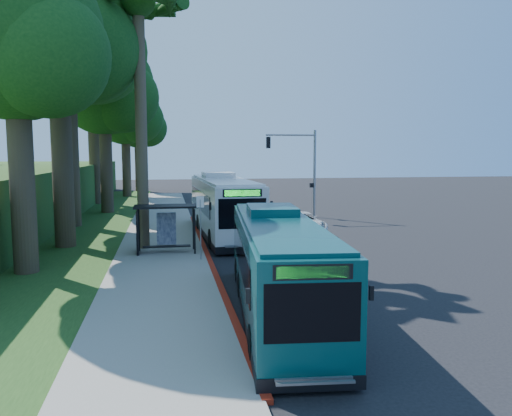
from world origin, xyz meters
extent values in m
plane|color=black|center=(0.00, 0.00, 0.00)|extent=(140.00, 140.00, 0.00)
cube|color=gray|center=(-7.30, 0.00, 0.06)|extent=(4.50, 70.00, 0.12)
cube|color=maroon|center=(-5.00, -4.00, 0.07)|extent=(0.25, 30.00, 0.13)
cube|color=#234719|center=(-13.00, 5.00, 0.03)|extent=(8.00, 70.00, 0.06)
cube|color=black|center=(-7.00, -3.00, 2.50)|extent=(3.20, 1.50, 0.10)
cube|color=black|center=(-8.45, -3.00, 1.20)|extent=(0.06, 1.30, 2.20)
cube|color=navy|center=(-7.00, -2.30, 1.25)|extent=(1.00, 0.12, 1.70)
cube|color=black|center=(-7.00, -3.10, 0.45)|extent=(2.40, 0.40, 0.06)
cube|color=black|center=(-8.40, -2.40, 1.20)|extent=(0.08, 0.08, 2.40)
cube|color=black|center=(-5.60, -2.40, 1.20)|extent=(0.08, 0.08, 2.40)
cube|color=black|center=(-8.40, -3.60, 1.20)|extent=(0.08, 0.08, 2.40)
cube|color=black|center=(-5.60, -3.60, 1.20)|extent=(0.08, 0.08, 2.40)
cylinder|color=gray|center=(-5.40, -5.00, 1.50)|extent=(0.06, 0.06, 3.00)
cube|color=white|center=(-5.40, -5.00, 2.90)|extent=(0.35, 0.04, 0.55)
cylinder|color=gray|center=(4.80, 10.00, 3.50)|extent=(0.20, 0.20, 7.00)
cylinder|color=gray|center=(2.80, 10.00, 6.60)|extent=(4.00, 0.14, 0.14)
cube|color=black|center=(1.00, 10.00, 6.00)|extent=(0.30, 0.30, 0.90)
cube|color=black|center=(4.55, 10.00, 2.60)|extent=(0.25, 0.25, 0.35)
cylinder|color=#4C3F2D|center=(-8.20, -1.50, 6.50)|extent=(0.60, 0.60, 13.00)
cylinder|color=#382B1E|center=(-12.50, 0.00, 5.25)|extent=(1.10, 1.10, 10.50)
sphere|color=#113F12|center=(-12.50, 0.00, 11.70)|extent=(8.00, 8.00, 8.00)
sphere|color=#113F12|center=(-10.90, -1.20, 10.50)|extent=(5.60, 5.60, 5.60)
sphere|color=#113F12|center=(-13.90, 1.40, 10.80)|extent=(5.20, 5.20, 5.20)
cylinder|color=#382B1E|center=(-13.50, 8.00, 5.95)|extent=(1.18, 1.18, 11.90)
sphere|color=#113F12|center=(-13.50, 8.00, 13.26)|extent=(10.00, 10.00, 10.00)
sphere|color=#113F12|center=(-11.50, 6.50, 11.90)|extent=(7.00, 7.00, 7.00)
sphere|color=#113F12|center=(-15.25, 9.75, 12.24)|extent=(6.50, 6.50, 6.50)
cylinder|color=#382B1E|center=(-12.00, 16.00, 4.90)|extent=(1.06, 1.06, 9.80)
sphere|color=#113F12|center=(-12.00, 16.00, 10.92)|extent=(8.40, 8.40, 8.40)
sphere|color=#113F12|center=(-10.32, 14.74, 9.80)|extent=(5.88, 5.88, 5.88)
sphere|color=#113F12|center=(-13.47, 17.47, 10.08)|extent=(5.46, 5.46, 5.46)
cylinder|color=#382B1E|center=(-14.00, 24.00, 5.60)|extent=(1.14, 1.14, 11.20)
sphere|color=#113F12|center=(-14.00, 24.00, 12.48)|extent=(9.60, 9.60, 9.60)
sphere|color=#113F12|center=(-12.08, 22.56, 11.20)|extent=(6.72, 6.72, 6.72)
sphere|color=#113F12|center=(-15.68, 25.68, 11.52)|extent=(6.24, 6.24, 6.24)
cylinder|color=#382B1E|center=(-11.50, 32.00, 4.55)|extent=(1.02, 1.02, 9.10)
sphere|color=#113F12|center=(-11.50, 32.00, 10.14)|extent=(8.00, 8.00, 8.00)
sphere|color=#113F12|center=(-9.90, 30.80, 9.10)|extent=(5.60, 5.60, 5.60)
sphere|color=#113F12|center=(-12.90, 33.40, 9.36)|extent=(5.20, 5.20, 5.20)
cylinder|color=#382B1E|center=(-10.50, 40.00, 4.20)|extent=(0.98, 0.98, 8.40)
sphere|color=#113F12|center=(-10.50, 40.00, 9.36)|extent=(7.00, 7.00, 7.00)
sphere|color=#113F12|center=(-9.10, 38.95, 8.40)|extent=(4.90, 4.90, 4.90)
sphere|color=#113F12|center=(-11.72, 41.23, 8.64)|extent=(4.55, 4.55, 4.55)
cylinder|color=#382B1E|center=(-13.00, -6.00, 4.55)|extent=(1.02, 1.02, 9.10)
sphere|color=#113F12|center=(-13.00, -6.00, 10.14)|extent=(7.20, 7.20, 7.20)
sphere|color=#113F12|center=(-11.56, -7.08, 9.10)|extent=(5.04, 5.04, 5.04)
cube|color=silver|center=(-3.46, 2.44, 1.93)|extent=(3.24, 13.15, 3.10)
cube|color=black|center=(-3.46, 2.44, 0.33)|extent=(3.27, 13.22, 0.38)
cube|color=black|center=(-3.48, 2.98, 2.23)|extent=(3.20, 10.28, 1.20)
cube|color=black|center=(-3.23, -4.04, 2.18)|extent=(2.45, 0.22, 1.52)
cube|color=black|center=(-3.69, 8.91, 2.29)|extent=(2.22, 0.21, 1.09)
cube|color=#19E533|center=(-3.23, -4.05, 3.21)|extent=(1.81, 0.17, 0.30)
cube|color=silver|center=(-3.46, 2.44, 3.54)|extent=(2.99, 12.49, 0.13)
cube|color=silver|center=(-3.53, 4.61, 3.72)|extent=(2.04, 2.79, 0.38)
cylinder|color=black|center=(-4.57, -1.79, 0.54)|extent=(0.36, 1.10, 1.09)
cylinder|color=black|center=(-2.05, -1.70, 0.54)|extent=(0.36, 1.10, 1.09)
cylinder|color=black|center=(-4.89, 7.35, 0.54)|extent=(0.36, 1.10, 1.09)
cylinder|color=black|center=(-2.38, 7.44, 0.54)|extent=(0.36, 1.10, 1.09)
cube|color=#0B3C3E|center=(-3.47, -13.25, 1.65)|extent=(3.41, 11.31, 2.65)
cube|color=black|center=(-3.47, -13.25, 0.28)|extent=(3.44, 11.37, 0.32)
cube|color=black|center=(-3.43, -12.79, 1.90)|extent=(3.23, 8.88, 1.02)
cube|color=black|center=(-3.99, -18.75, 1.86)|extent=(2.08, 0.31, 1.30)
cube|color=black|center=(-2.95, -7.75, 1.95)|extent=(1.90, 0.29, 0.93)
cube|color=#19E533|center=(-3.99, -18.76, 2.74)|extent=(1.54, 0.24, 0.26)
cube|color=#0B3C3E|center=(-3.47, -13.25, 3.02)|extent=(3.17, 10.74, 0.11)
cube|color=#0B3C3E|center=(-3.29, -11.40, 3.17)|extent=(1.87, 2.47, 0.32)
cylinder|color=black|center=(-4.88, -16.70, 0.46)|extent=(0.37, 0.95, 0.93)
cylinder|color=black|center=(-2.74, -16.90, 0.46)|extent=(0.37, 0.95, 0.93)
cylinder|color=black|center=(-4.14, -8.93, 0.46)|extent=(0.37, 0.95, 0.93)
cylinder|color=black|center=(-2.00, -9.14, 0.46)|extent=(0.37, 0.95, 0.93)
imported|color=silver|center=(1.71, 2.57, 0.67)|extent=(2.58, 4.98, 1.34)
camera|label=1|loc=(-7.00, -28.62, 5.23)|focal=35.00mm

